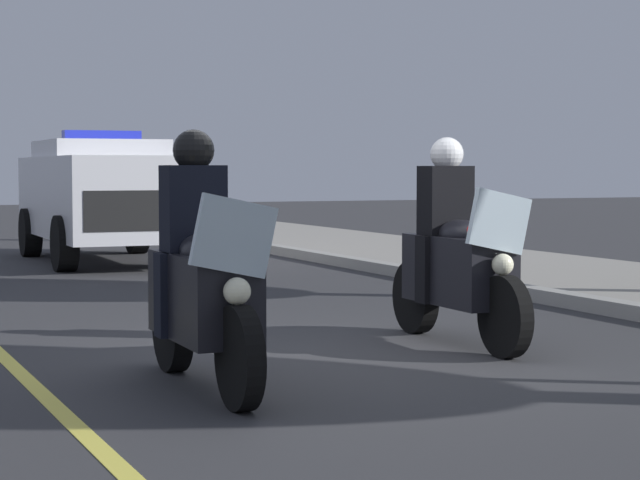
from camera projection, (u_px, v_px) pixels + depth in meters
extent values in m
plane|color=#333335|center=(336.00, 360.00, 8.93)|extent=(80.00, 80.00, 0.00)
cube|color=#E0D14C|center=(29.00, 381.00, 8.01)|extent=(48.00, 0.12, 0.01)
cylinder|color=black|center=(239.00, 358.00, 7.03)|extent=(0.64, 0.13, 0.64)
cylinder|color=black|center=(173.00, 327.00, 8.42)|extent=(0.64, 0.15, 0.64)
cube|color=black|center=(204.00, 296.00, 7.69)|extent=(1.21, 0.46, 0.56)
ellipsoid|color=black|center=(206.00, 251.00, 7.62)|extent=(0.57, 0.33, 0.24)
cube|color=silver|center=(234.00, 236.00, 7.08)|extent=(0.07, 0.56, 0.53)
sphere|color=#F9F4CC|center=(237.00, 291.00, 7.05)|extent=(0.17, 0.17, 0.17)
sphere|color=red|center=(202.00, 247.00, 7.14)|extent=(0.09, 0.09, 0.09)
sphere|color=#1933F2|center=(252.00, 246.00, 7.27)|extent=(0.09, 0.09, 0.09)
cube|color=black|center=(193.00, 210.00, 7.87)|extent=(0.29, 0.41, 0.60)
cube|color=black|center=(225.00, 293.00, 7.92)|extent=(0.18, 0.14, 0.56)
cube|color=black|center=(167.00, 295.00, 7.77)|extent=(0.18, 0.14, 0.56)
sphere|color=black|center=(194.00, 150.00, 7.82)|extent=(0.28, 0.28, 0.28)
cylinder|color=black|center=(505.00, 317.00, 9.00)|extent=(0.64, 0.13, 0.64)
cylinder|color=black|center=(415.00, 297.00, 10.38)|extent=(0.64, 0.15, 0.64)
cube|color=black|center=(458.00, 270.00, 9.65)|extent=(1.21, 0.46, 0.56)
ellipsoid|color=black|center=(462.00, 234.00, 9.59)|extent=(0.57, 0.33, 0.24)
cube|color=silver|center=(499.00, 221.00, 9.04)|extent=(0.07, 0.56, 0.53)
sphere|color=#F9F4CC|center=(503.00, 265.00, 9.01)|extent=(0.17, 0.17, 0.17)
sphere|color=red|center=(472.00, 230.00, 9.11)|extent=(0.09, 0.09, 0.09)
sphere|color=#1933F2|center=(508.00, 229.00, 9.23)|extent=(0.09, 0.09, 0.09)
cube|color=black|center=(445.00, 202.00, 9.83)|extent=(0.29, 0.41, 0.60)
cube|color=black|center=(469.00, 268.00, 9.88)|extent=(0.18, 0.14, 0.56)
cube|color=black|center=(427.00, 269.00, 9.73)|extent=(0.18, 0.14, 0.56)
sphere|color=white|center=(447.00, 154.00, 9.78)|extent=(0.28, 0.28, 0.28)
cube|color=silver|center=(104.00, 197.00, 18.29)|extent=(4.94, 1.99, 1.24)
cube|color=silver|center=(99.00, 152.00, 18.52)|extent=(2.43, 1.79, 0.36)
cube|color=#2633D8|center=(102.00, 135.00, 18.32)|extent=(0.30, 1.21, 0.14)
cube|color=black|center=(141.00, 211.00, 16.08)|extent=(0.15, 1.62, 0.56)
cylinder|color=black|center=(188.00, 240.00, 17.24)|extent=(0.81, 0.30, 0.80)
cylinder|color=black|center=(65.00, 243.00, 16.55)|extent=(0.81, 0.30, 0.80)
cylinder|color=black|center=(137.00, 230.00, 20.10)|extent=(0.81, 0.30, 0.80)
cylinder|color=black|center=(30.00, 232.00, 19.41)|extent=(0.81, 0.30, 0.80)
cylinder|color=black|center=(156.00, 226.00, 22.92)|extent=(0.66, 0.05, 0.66)
cylinder|color=black|center=(142.00, 224.00, 23.93)|extent=(0.66, 0.05, 0.66)
cube|color=blue|center=(149.00, 211.00, 23.41)|extent=(1.00, 0.08, 0.36)
cube|color=black|center=(148.00, 181.00, 23.42)|extent=(0.25, 0.32, 0.56)
sphere|color=tan|center=(148.00, 162.00, 23.37)|extent=(0.22, 0.22, 0.22)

